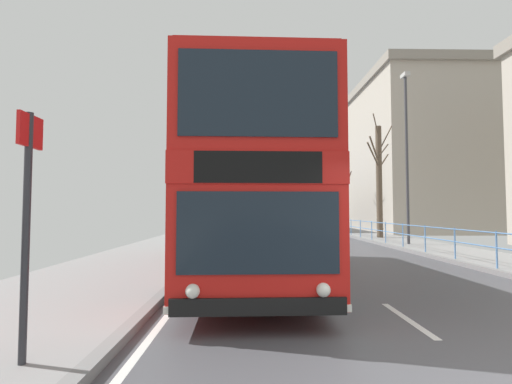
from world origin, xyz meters
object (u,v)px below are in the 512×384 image
(bus_stop_sign_near, at_px, (27,208))
(street_lamp_far_side, at_px, (407,145))
(bare_tree_far_01, at_px, (345,199))
(background_building_00, at_px, (424,158))
(double_decker_bus_main, at_px, (249,193))
(bare_tree_far_00, at_px, (379,179))
(background_bus_far_lane, at_px, (311,212))
(bare_tree_far_02, at_px, (322,195))

(bus_stop_sign_near, relative_size, street_lamp_far_side, 0.31)
(bare_tree_far_01, distance_m, background_building_00, 10.52)
(double_decker_bus_main, height_order, bare_tree_far_00, bare_tree_far_00)
(bare_tree_far_01, height_order, background_building_00, background_building_00)
(background_bus_far_lane, distance_m, bare_tree_far_01, 4.26)
(bare_tree_far_00, bearing_deg, background_bus_far_lane, 103.63)
(background_building_00, bearing_deg, bare_tree_far_01, -152.60)
(bus_stop_sign_near, height_order, background_building_00, background_building_00)
(double_decker_bus_main, distance_m, bus_stop_sign_near, 6.62)
(bare_tree_far_00, xyz_separation_m, bare_tree_far_01, (-0.27, 7.00, -1.03))
(background_bus_far_lane, xyz_separation_m, bare_tree_far_02, (2.29, 6.35, 1.83))
(bare_tree_far_01, height_order, bare_tree_far_02, bare_tree_far_02)
(bus_stop_sign_near, height_order, bare_tree_far_01, bare_tree_far_01)
(bare_tree_far_00, bearing_deg, street_lamp_far_side, -92.97)
(double_decker_bus_main, height_order, bare_tree_far_01, bare_tree_far_01)
(street_lamp_far_side, bearing_deg, bus_stop_sign_near, -126.02)
(background_bus_far_lane, height_order, bare_tree_far_01, bare_tree_far_01)
(bare_tree_far_00, relative_size, bare_tree_far_01, 1.35)
(street_lamp_far_side, bearing_deg, background_bus_far_lane, 98.62)
(bus_stop_sign_near, bearing_deg, street_lamp_far_side, 53.98)
(background_bus_far_lane, xyz_separation_m, bus_stop_sign_near, (-8.03, -29.31, 0.13))
(double_decker_bus_main, xyz_separation_m, background_building_00, (16.49, 24.20, 4.51))
(bare_tree_far_02, relative_size, background_building_00, 0.39)
(street_lamp_far_side, distance_m, bare_tree_far_02, 21.53)
(bare_tree_far_01, bearing_deg, background_bus_far_lane, 123.26)
(bare_tree_far_01, bearing_deg, double_decker_bus_main, -111.74)
(double_decker_bus_main, height_order, background_bus_far_lane, double_decker_bus_main)
(background_bus_far_lane, xyz_separation_m, bare_tree_far_00, (2.53, -10.45, 2.10))
(double_decker_bus_main, distance_m, street_lamp_far_side, 11.62)
(background_building_00, bearing_deg, street_lamp_far_side, -118.05)
(street_lamp_far_side, xyz_separation_m, bare_tree_far_01, (-0.03, 11.67, -2.30))
(street_lamp_far_side, bearing_deg, background_building_00, 61.95)
(background_bus_far_lane, xyz_separation_m, background_building_00, (10.89, 1.02, 5.10))
(bare_tree_far_02, bearing_deg, bare_tree_far_01, -90.17)
(background_bus_far_lane, distance_m, background_building_00, 12.07)
(double_decker_bus_main, distance_m, bare_tree_far_00, 15.18)
(street_lamp_far_side, height_order, bare_tree_far_01, street_lamp_far_side)
(background_building_00, bearing_deg, bare_tree_far_02, 148.20)
(double_decker_bus_main, relative_size, background_bus_far_lane, 0.96)
(bare_tree_far_01, bearing_deg, bare_tree_far_02, 89.83)
(bare_tree_far_01, bearing_deg, bare_tree_far_00, -87.79)
(bus_stop_sign_near, distance_m, street_lamp_far_side, 17.85)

